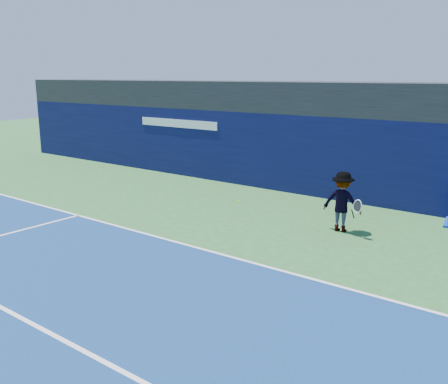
% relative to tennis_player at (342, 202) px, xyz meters
% --- Properties ---
extents(ground, '(80.00, 80.00, 0.00)m').
position_rel_tennis_player_xyz_m(ground, '(-2.47, -6.72, -0.88)').
color(ground, '#2F692F').
rests_on(ground, ground).
extents(baseline, '(24.00, 0.10, 0.01)m').
position_rel_tennis_player_xyz_m(baseline, '(-2.47, -3.72, -0.87)').
color(baseline, white).
rests_on(baseline, ground).
extents(service_line, '(24.00, 0.10, 0.01)m').
position_rel_tennis_player_xyz_m(service_line, '(-2.47, -8.72, -0.87)').
color(service_line, white).
rests_on(service_line, ground).
extents(stadium_band, '(36.00, 3.00, 1.20)m').
position_rel_tennis_player_xyz_m(stadium_band, '(-2.47, 4.78, 2.72)').
color(stadium_band, black).
rests_on(stadium_band, back_wall_assembly).
extents(back_wall_assembly, '(36.00, 1.03, 3.00)m').
position_rel_tennis_player_xyz_m(back_wall_assembly, '(-2.47, 3.78, 0.62)').
color(back_wall_assembly, '#090C36').
rests_on(back_wall_assembly, ground).
extents(tennis_player, '(1.36, 0.78, 1.77)m').
position_rel_tennis_player_xyz_m(tennis_player, '(0.00, 0.00, 0.00)').
color(tennis_player, silver).
rests_on(tennis_player, ground).
extents(tennis_ball, '(0.06, 0.06, 0.06)m').
position_rel_tennis_player_xyz_m(tennis_ball, '(-2.82, -1.22, -0.18)').
color(tennis_ball, '#D0DE18').
rests_on(tennis_ball, ground).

